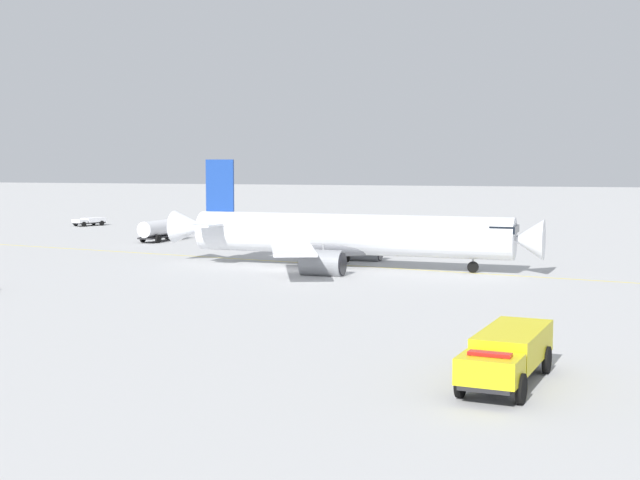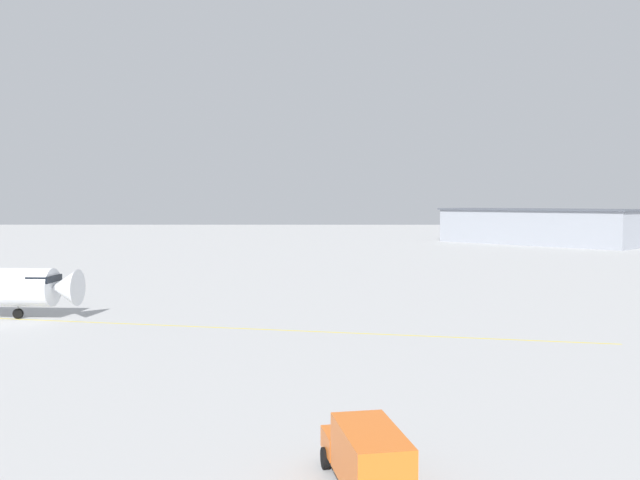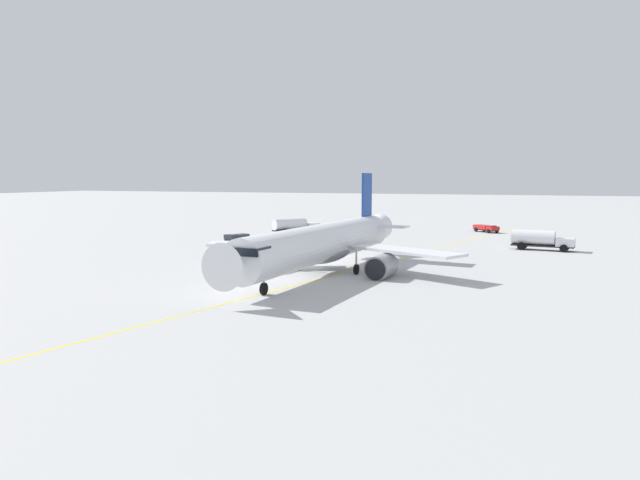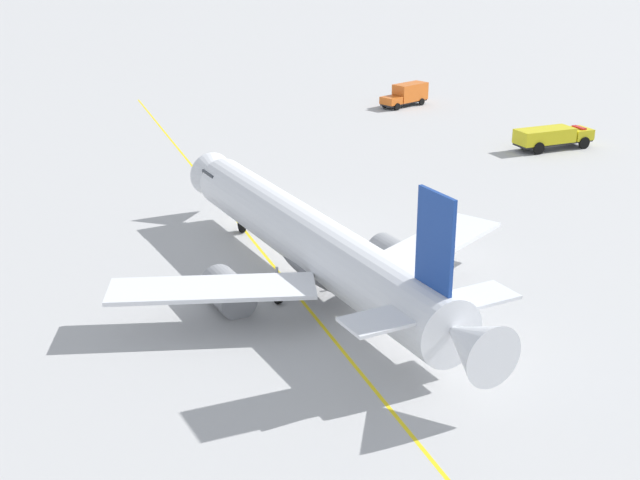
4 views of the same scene
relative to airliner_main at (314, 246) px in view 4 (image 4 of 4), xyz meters
The scene contains 5 objects.
ground_plane 6.80m from the airliner_main, 36.52° to the left, with size 600.00×600.00×0.00m, color #B2B2B2.
airliner_main is the anchor object (origin of this frame).
fire_tender_truck 47.61m from the airliner_main, 113.72° to the left, with size 4.17×9.76×2.50m.
catering_truck_truck 65.03m from the airliner_main, 136.96° to the left, with size 3.77×7.97×3.10m.
taxiway_centreline 3.58m from the airliner_main, 76.02° to the right, with size 144.62×30.54×0.01m.
Camera 4 is at (42.01, -32.10, 24.26)m, focal length 47.24 mm.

